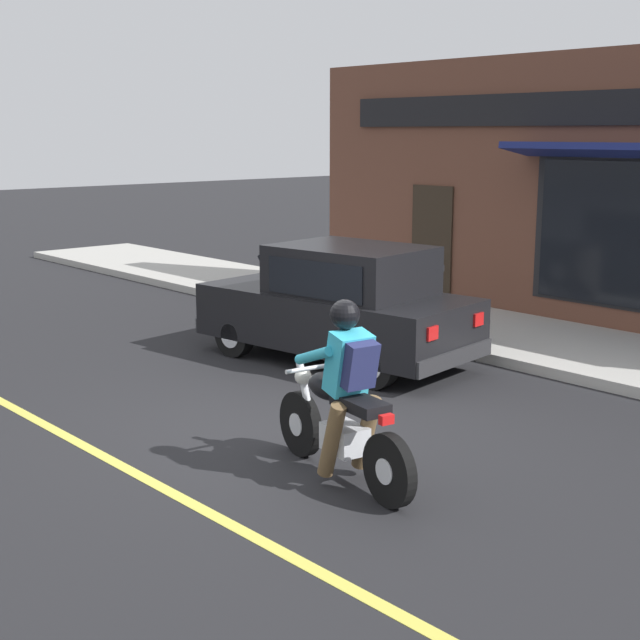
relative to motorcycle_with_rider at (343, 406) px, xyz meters
name	(u,v)px	position (x,y,z in m)	size (l,w,h in m)	color
ground_plane	(286,429)	(0.51, 1.38, -0.68)	(80.00, 80.00, 0.00)	black
sidewalk_curb	(401,314)	(5.47, 4.38, -0.61)	(2.60, 22.00, 0.14)	#ADAAA3
storefront_building	(615,194)	(7.00, 1.55, 1.43)	(1.25, 11.85, 4.20)	brown
motorcycle_with_rider	(343,406)	(0.00, 0.00, 0.00)	(0.66, 2.01, 1.62)	black
car_hatchback	(340,305)	(2.81, 3.02, 0.09)	(2.09, 3.95, 1.57)	black
trash_bin	(424,298)	(4.58, 3.11, -0.04)	(0.56, 0.56, 0.98)	#514C47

